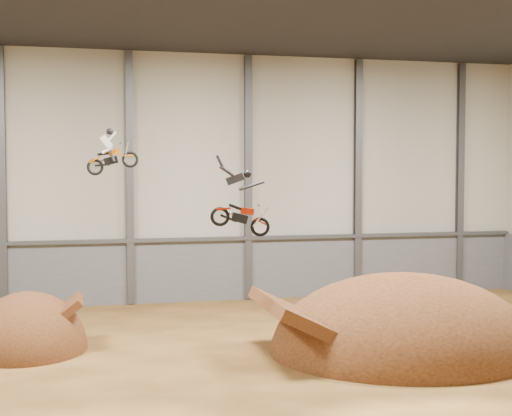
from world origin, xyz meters
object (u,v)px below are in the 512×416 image
(takeoff_ramp, at_px, (28,350))
(landing_ramp, at_px, (403,351))
(fmx_rider_a, at_px, (114,148))
(fmx_rider_b, at_px, (238,197))

(takeoff_ramp, relative_size, landing_ramp, 0.50)
(takeoff_ramp, height_order, fmx_rider_a, fmx_rider_a)
(landing_ramp, xyz_separation_m, fmx_rider_b, (-6.99, -0.13, 6.42))
(takeoff_ramp, height_order, fmx_rider_b, fmx_rider_b)
(takeoff_ramp, xyz_separation_m, fmx_rider_a, (3.59, -0.60, 8.34))
(takeoff_ramp, bearing_deg, fmx_rider_b, -24.80)
(fmx_rider_b, bearing_deg, landing_ramp, 9.16)
(takeoff_ramp, bearing_deg, landing_ramp, -13.47)
(fmx_rider_a, relative_size, fmx_rider_b, 0.68)
(fmx_rider_a, bearing_deg, fmx_rider_b, -33.85)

